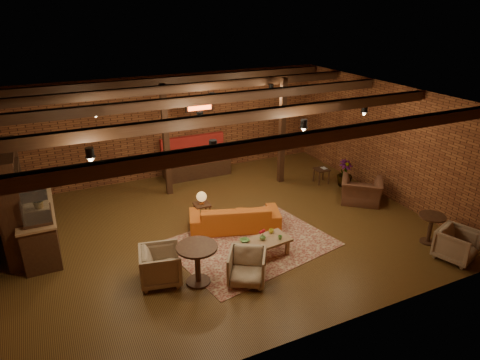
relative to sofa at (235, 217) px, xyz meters
name	(u,v)px	position (x,y,z in m)	size (l,w,h in m)	color
floor	(223,228)	(-0.27, 0.11, -0.32)	(10.00, 10.00, 0.00)	#36200D
ceiling	(221,101)	(-0.27, 0.11, 2.88)	(10.00, 8.00, 0.02)	black
wall_back	(172,126)	(-0.27, 4.11, 1.28)	(10.00, 0.02, 3.20)	brown
wall_front	(322,253)	(-0.27, -3.89, 1.28)	(10.00, 0.02, 3.20)	brown
wall_right	(386,141)	(4.73, 0.11, 1.28)	(0.02, 8.00, 3.20)	brown
ceiling_beams	(221,106)	(-0.27, 0.11, 2.76)	(9.80, 6.40, 0.22)	black
ceiling_pipe	(197,102)	(-0.27, 1.71, 2.53)	(0.12, 0.12, 9.60)	black
post_left	(166,141)	(-0.87, 2.71, 1.28)	(0.16, 0.16, 3.20)	black
post_right	(282,132)	(2.53, 2.11, 1.28)	(0.16, 0.16, 3.20)	black
service_counter	(37,216)	(-4.37, 1.11, 0.48)	(0.80, 2.50, 1.60)	black
plant_counter	(38,194)	(-4.27, 1.31, 0.90)	(0.35, 0.39, 0.30)	#337F33
shelving_hutch	(13,201)	(-4.77, 1.21, 0.88)	(0.52, 2.00, 2.40)	black
banquette	(197,161)	(0.33, 3.66, 0.18)	(2.10, 0.70, 1.00)	maroon
service_sign	(199,107)	(0.33, 3.21, 2.03)	(0.86, 0.06, 0.30)	#FF4F19
ceiling_spotlights	(221,116)	(-0.27, 0.11, 2.54)	(6.40, 4.40, 0.28)	black
rug	(251,243)	(0.04, -0.83, -0.32)	(3.49, 2.67, 0.01)	maroon
sofa	(235,217)	(0.00, 0.00, 0.00)	(2.21, 0.86, 0.65)	#C1571A
coffee_table	(263,242)	(0.03, -1.42, 0.04)	(1.24, 0.71, 0.66)	brown
side_table_lamp	(202,199)	(-0.59, 0.71, 0.30)	(0.40, 0.40, 0.81)	black
round_table_left	(197,258)	(-1.59, -1.70, 0.25)	(0.81, 0.81, 0.85)	black
armchair_a	(161,264)	(-2.24, -1.34, 0.09)	(0.79, 0.74, 0.82)	#BBA791
armchair_b	(247,265)	(-0.68, -2.08, 0.05)	(0.73, 0.68, 0.75)	#BBA791
armchair_right	(362,187)	(3.79, -0.17, 0.15)	(1.09, 0.70, 0.95)	brown
side_table_book	(322,170)	(3.62, 1.47, 0.10)	(0.44, 0.44, 0.48)	black
round_table_right	(431,225)	(3.82, -2.54, 0.15)	(0.60, 0.60, 0.70)	black
armchair_far	(457,243)	(3.80, -3.29, 0.07)	(0.75, 0.71, 0.78)	#BBA791
plant_tall	(348,148)	(4.12, 0.97, 0.90)	(1.37, 1.37, 2.45)	#4C7F4C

